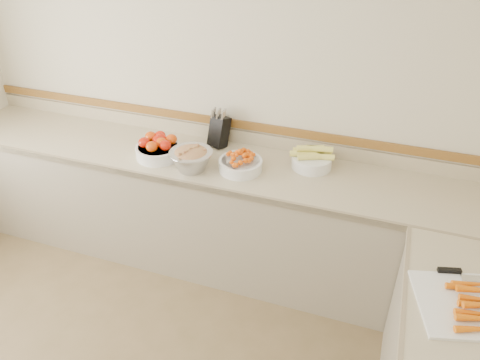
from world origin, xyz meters
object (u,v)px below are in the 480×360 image
(corn_bowl, at_px, (312,159))
(cutting_board, at_px, (477,305))
(cherry_tomato_bowl, at_px, (240,163))
(rhubarb_bowl, at_px, (191,158))
(knife_block, at_px, (219,131))
(tomato_bowl, at_px, (158,148))

(corn_bowl, distance_m, cutting_board, 1.38)
(cherry_tomato_bowl, bearing_deg, rhubarb_bowl, -162.44)
(knife_block, height_order, rhubarb_bowl, knife_block)
(tomato_bowl, bearing_deg, corn_bowl, 11.53)
(cherry_tomato_bowl, height_order, rhubarb_bowl, rhubarb_bowl)
(corn_bowl, relative_size, rhubarb_bowl, 1.03)
(tomato_bowl, bearing_deg, knife_block, 40.76)
(corn_bowl, relative_size, cutting_board, 0.50)
(tomato_bowl, bearing_deg, cherry_tomato_bowl, 1.28)
(knife_block, relative_size, cutting_board, 0.49)
(knife_block, distance_m, cutting_board, 1.99)
(cherry_tomato_bowl, distance_m, rhubarb_bowl, 0.33)
(knife_block, distance_m, tomato_bowl, 0.46)
(cherry_tomato_bowl, xyz_separation_m, rhubarb_bowl, (-0.31, -0.10, 0.03))
(tomato_bowl, relative_size, rhubarb_bowl, 1.08)
(cherry_tomato_bowl, relative_size, corn_bowl, 0.97)
(cherry_tomato_bowl, relative_size, cutting_board, 0.48)
(corn_bowl, bearing_deg, cherry_tomato_bowl, -155.66)
(rhubarb_bowl, bearing_deg, tomato_bowl, 163.74)
(tomato_bowl, relative_size, cherry_tomato_bowl, 1.07)
(knife_block, distance_m, cherry_tomato_bowl, 0.39)
(knife_block, distance_m, corn_bowl, 0.71)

